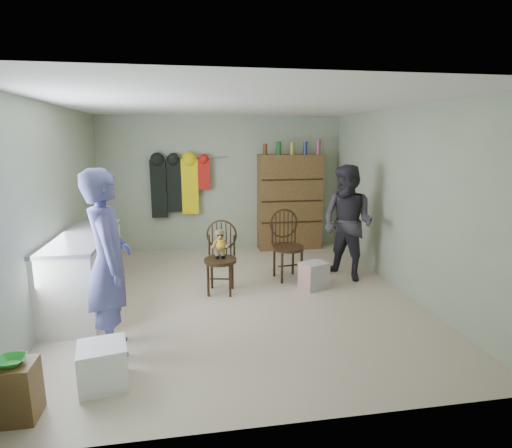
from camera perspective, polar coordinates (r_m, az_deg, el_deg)
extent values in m
plane|color=beige|center=(5.47, -2.28, -10.31)|extent=(5.00, 5.00, 0.00)
plane|color=#A3AE92|center=(7.59, -4.72, 5.73)|extent=(4.50, 0.00, 4.50)
plane|color=#A3AE92|center=(5.35, -27.10, 1.80)|extent=(0.00, 5.00, 5.00)
plane|color=#A3AE92|center=(5.84, 20.12, 3.14)|extent=(0.00, 5.00, 5.00)
plane|color=white|center=(5.08, -2.52, 16.79)|extent=(5.00, 5.00, 0.00)
cube|color=silver|center=(5.44, -23.27, -6.38)|extent=(0.60, 1.80, 0.90)
cube|color=slate|center=(5.32, -23.69, -1.56)|extent=(0.64, 1.86, 0.04)
cylinder|color=#99999E|center=(4.93, -21.06, -6.97)|extent=(0.02, 0.02, 0.14)
cylinder|color=#99999E|center=(5.78, -19.32, -4.11)|extent=(0.02, 0.02, 0.14)
cube|color=brown|center=(3.71, -31.19, -19.80)|extent=(0.32, 0.27, 0.45)
imported|color=green|center=(3.59, -31.65, -16.35)|extent=(0.21, 0.21, 0.05)
cube|color=white|center=(3.84, -21.01, -18.32)|extent=(0.46, 0.44, 0.37)
cylinder|color=#3F2916|center=(5.47, -5.13, -5.20)|extent=(0.52, 0.52, 0.04)
cylinder|color=#3F2916|center=(5.43, -6.85, -8.06)|extent=(0.04, 0.04, 0.44)
cylinder|color=#3F2916|center=(5.39, -3.73, -8.16)|extent=(0.04, 0.04, 0.44)
cylinder|color=#3F2916|center=(5.71, -6.34, -7.02)|extent=(0.04, 0.04, 0.44)
cylinder|color=#3F2916|center=(5.67, -3.38, -7.10)|extent=(0.04, 0.04, 0.44)
torus|color=#3F2916|center=(5.55, -4.94, -1.54)|extent=(0.43, 0.12, 0.43)
cylinder|color=#3F2916|center=(5.61, -6.72, -3.00)|extent=(0.03, 0.03, 0.29)
cylinder|color=#3F2916|center=(5.56, -3.12, -3.07)|extent=(0.03, 0.03, 0.29)
cylinder|color=yellow|center=(5.42, -5.19, -2.80)|extent=(0.12, 0.12, 0.12)
cylinder|color=#475128|center=(5.45, -5.17, -4.00)|extent=(0.08, 0.08, 0.18)
sphere|color=#9E7042|center=(5.40, -5.21, -1.64)|extent=(0.11, 0.11, 0.11)
cylinder|color=#475128|center=(5.38, -5.22, -1.08)|extent=(0.10, 0.10, 0.04)
cube|color=black|center=(5.34, -5.17, -1.68)|extent=(0.08, 0.01, 0.02)
cylinder|color=#3F2916|center=(5.99, 4.61, -3.39)|extent=(0.53, 0.53, 0.05)
cylinder|color=#3F2916|center=(5.87, 3.75, -6.31)|extent=(0.04, 0.04, 0.47)
cylinder|color=#3F2916|center=(5.99, 6.52, -5.99)|extent=(0.04, 0.04, 0.47)
cylinder|color=#3F2916|center=(6.16, 2.63, -5.43)|extent=(0.04, 0.04, 0.47)
cylinder|color=#3F2916|center=(6.27, 5.29, -5.14)|extent=(0.04, 0.04, 0.47)
torus|color=#3F2916|center=(6.08, 3.98, 0.08)|extent=(0.45, 0.10, 0.45)
cylinder|color=#3F2916|center=(6.04, 2.36, -1.49)|extent=(0.03, 0.03, 0.31)
cylinder|color=#3F2916|center=(6.18, 5.60, -1.24)|extent=(0.03, 0.03, 0.31)
cube|color=#E57F72|center=(5.75, 8.26, -7.28)|extent=(0.44, 0.40, 0.38)
imported|color=#56579D|center=(4.11, -20.31, -5.22)|extent=(0.58, 0.75, 1.82)
imported|color=#2D2B33|center=(6.07, 12.92, 0.14)|extent=(1.01, 1.06, 1.72)
cube|color=brown|center=(7.65, 4.84, 3.12)|extent=(1.20, 0.38, 1.80)
cube|color=#3F2916|center=(7.53, 5.15, 0.27)|extent=(1.16, 0.02, 0.03)
cube|color=#3F2916|center=(7.46, 5.20, 3.28)|extent=(1.16, 0.02, 0.03)
cube|color=#3F2916|center=(7.41, 5.26, 6.34)|extent=(1.16, 0.02, 0.03)
cylinder|color=#592D14|center=(7.35, 1.33, 10.63)|extent=(0.08, 0.08, 0.20)
cylinder|color=#19591E|center=(7.40, 3.26, 10.78)|extent=(0.09, 0.09, 0.24)
cylinder|color=#A59933|center=(7.46, 5.17, 10.71)|extent=(0.08, 0.08, 0.23)
cylinder|color=navy|center=(7.53, 7.05, 10.71)|extent=(0.07, 0.07, 0.23)
cylinder|color=#8C3F59|center=(7.60, 8.89, 10.84)|extent=(0.09, 0.09, 0.28)
cylinder|color=#99999E|center=(7.47, -7.85, 9.40)|extent=(1.00, 0.02, 0.02)
cube|color=black|center=(7.48, -13.72, 4.90)|extent=(0.28, 0.10, 1.05)
cube|color=black|center=(7.45, -11.58, 5.37)|extent=(0.26, 0.10, 0.95)
cube|color=yellow|center=(7.45, -9.42, 5.25)|extent=(0.30, 0.10, 1.00)
cube|color=red|center=(7.43, -7.46, 7.04)|extent=(0.22, 0.10, 0.55)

